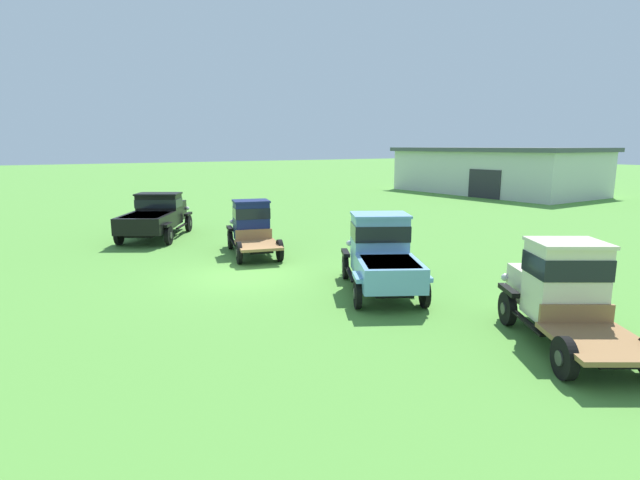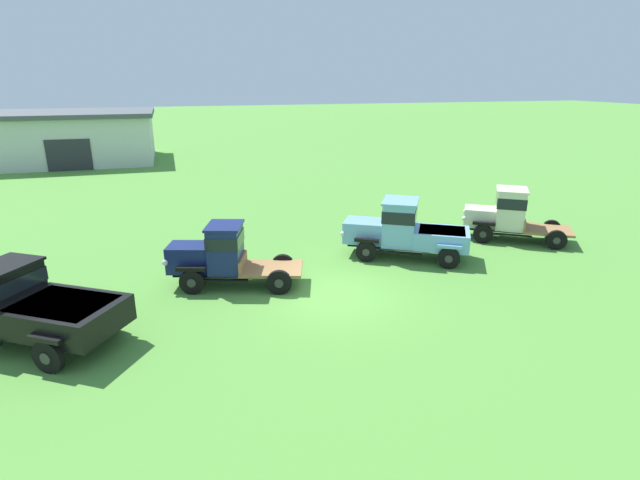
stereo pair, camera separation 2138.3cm
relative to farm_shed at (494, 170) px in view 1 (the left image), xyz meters
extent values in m
plane|color=#518E38|center=(14.78, -32.61, -2.12)|extent=(240.00, 240.00, 0.00)
cube|color=silver|center=(0.00, 0.00, -0.20)|extent=(17.32, 9.27, 3.85)
cube|color=#474C51|center=(0.00, 0.00, 1.90)|extent=(17.92, 10.07, 0.36)
cube|color=#2D2D33|center=(2.60, -4.67, -0.92)|extent=(3.20, 0.08, 2.40)
cylinder|color=black|center=(3.79, -32.97, -1.70)|extent=(0.81, 0.62, 0.85)
cylinder|color=#2D2D2D|center=(3.73, -33.06, -1.70)|extent=(0.27, 0.19, 0.30)
cylinder|color=black|center=(5.01, -31.12, -1.70)|extent=(0.81, 0.62, 0.85)
cylinder|color=#2D2D2D|center=(5.06, -31.03, -1.70)|extent=(0.27, 0.19, 0.30)
cylinder|color=black|center=(6.77, -34.92, -1.70)|extent=(0.81, 0.62, 0.85)
cylinder|color=#2D2D2D|center=(6.71, -35.01, -1.70)|extent=(0.27, 0.19, 0.30)
cylinder|color=black|center=(7.98, -33.06, -1.70)|extent=(0.81, 0.62, 0.85)
cylinder|color=#2D2D2D|center=(8.04, -32.98, -1.70)|extent=(0.27, 0.19, 0.30)
cube|color=black|center=(5.86, -33.01, -1.61)|extent=(4.97, 3.83, 0.12)
cube|color=black|center=(4.20, -31.91, -1.08)|extent=(2.19, 2.18, 0.96)
cube|color=silver|center=(3.55, -31.49, -1.12)|extent=(0.72, 1.05, 0.72)
sphere|color=silver|center=(3.09, -32.18, -1.05)|extent=(0.20, 0.20, 0.20)
sphere|color=silver|center=(4.00, -30.79, -1.05)|extent=(0.20, 0.20, 0.20)
cube|color=black|center=(3.79, -32.97, -1.22)|extent=(0.93, 0.71, 0.12)
cube|color=black|center=(5.01, -31.12, -1.22)|extent=(0.93, 0.71, 0.12)
cube|color=black|center=(5.35, -32.67, -0.83)|extent=(2.04, 2.27, 1.44)
cube|color=black|center=(5.35, -32.67, -0.51)|extent=(2.10, 2.33, 0.40)
cube|color=black|center=(5.35, -32.67, -0.07)|extent=(2.18, 2.41, 0.08)
cube|color=black|center=(4.85, -33.64, -1.63)|extent=(1.43, 1.00, 0.05)
cube|color=black|center=(6.04, -31.82, -1.63)|extent=(1.43, 1.00, 0.05)
cube|color=black|center=(7.02, -33.76, -1.19)|extent=(3.48, 3.25, 0.73)
cube|color=black|center=(7.02, -33.76, -0.85)|extent=(2.93, 2.75, 0.06)
cube|color=black|center=(6.77, -34.92, -1.22)|extent=(0.90, 0.68, 0.12)
cube|color=black|center=(7.98, -33.06, -1.22)|extent=(0.90, 0.68, 0.12)
cylinder|color=black|center=(10.35, -31.15, -1.70)|extent=(0.85, 0.40, 0.84)
cylinder|color=#2D2D2D|center=(10.32, -31.24, -1.70)|extent=(0.29, 0.12, 0.29)
cylinder|color=black|center=(10.81, -29.67, -1.70)|extent=(0.85, 0.40, 0.84)
cylinder|color=#2D2D2D|center=(10.84, -29.58, -1.70)|extent=(0.29, 0.12, 0.29)
cylinder|color=black|center=(13.11, -32.00, -1.70)|extent=(0.85, 0.40, 0.84)
cylinder|color=#2D2D2D|center=(13.08, -32.09, -1.70)|extent=(0.29, 0.12, 0.29)
cylinder|color=black|center=(13.57, -30.52, -1.70)|extent=(0.85, 0.40, 0.84)
cylinder|color=#2D2D2D|center=(13.59, -30.43, -1.70)|extent=(0.29, 0.12, 0.29)
cube|color=black|center=(11.86, -30.81, -1.62)|extent=(4.24, 2.05, 0.12)
cube|color=#141E51|center=(10.38, -30.35, -1.11)|extent=(1.68, 1.46, 0.90)
cube|color=silver|center=(9.72, -30.14, -1.16)|extent=(0.31, 0.83, 0.68)
sphere|color=silver|center=(9.54, -30.70, -1.09)|extent=(0.20, 0.20, 0.20)
sphere|color=silver|center=(9.89, -29.59, -1.09)|extent=(0.20, 0.20, 0.20)
cube|color=black|center=(10.35, -31.15, -1.23)|extent=(0.98, 0.48, 0.12)
cube|color=black|center=(10.81, -29.67, -1.23)|extent=(0.98, 0.48, 0.12)
cube|color=#141E51|center=(11.55, -30.71, -0.79)|extent=(1.40, 1.61, 1.54)
cube|color=black|center=(11.55, -30.71, -0.45)|extent=(1.45, 1.65, 0.43)
cube|color=#141E51|center=(11.55, -30.71, 0.02)|extent=(1.52, 1.70, 0.08)
cube|color=black|center=(11.43, -31.47, -1.64)|extent=(1.44, 0.57, 0.05)
cube|color=black|center=(11.88, -30.02, -1.64)|extent=(1.44, 0.57, 0.05)
cube|color=olive|center=(13.04, -31.17, -1.51)|extent=(2.44, 2.12, 0.10)
cube|color=olive|center=(12.09, -30.88, -1.28)|extent=(0.51, 1.43, 0.44)
cylinder|color=black|center=(17.02, -29.96, -1.71)|extent=(0.79, 0.55, 0.83)
cylinder|color=#2D2D2D|center=(16.97, -30.04, -1.71)|extent=(0.26, 0.17, 0.29)
cylinder|color=black|center=(17.95, -28.37, -1.71)|extent=(0.79, 0.55, 0.83)
cylinder|color=#2D2D2D|center=(18.00, -28.29, -1.71)|extent=(0.26, 0.17, 0.29)
cylinder|color=black|center=(19.71, -31.54, -1.71)|extent=(0.79, 0.55, 0.83)
cylinder|color=#2D2D2D|center=(19.66, -31.62, -1.71)|extent=(0.26, 0.17, 0.29)
cylinder|color=black|center=(20.64, -29.96, -1.71)|extent=(0.79, 0.55, 0.83)
cylinder|color=#2D2D2D|center=(20.69, -29.88, -1.71)|extent=(0.26, 0.17, 0.29)
cube|color=black|center=(18.70, -29.88, -1.63)|extent=(4.37, 3.15, 0.12)
cube|color=#70A3D1|center=(17.28, -29.05, -1.14)|extent=(2.01, 1.91, 0.85)
cube|color=silver|center=(16.63, -28.66, -1.19)|extent=(0.57, 0.90, 0.64)
sphere|color=silver|center=(16.27, -29.25, -1.12)|extent=(0.20, 0.20, 0.20)
sphere|color=silver|center=(16.97, -28.06, -1.12)|extent=(0.20, 0.20, 0.20)
cube|color=black|center=(17.02, -29.96, -1.25)|extent=(0.92, 0.65, 0.12)
cube|color=black|center=(17.95, -28.37, -1.25)|extent=(0.92, 0.65, 0.12)
cube|color=#70A3D1|center=(18.48, -29.75, -0.72)|extent=(1.87, 2.02, 1.70)
cube|color=black|center=(18.48, -29.75, -0.34)|extent=(1.93, 2.07, 0.48)
cube|color=#70A3D1|center=(18.48, -29.75, 0.17)|extent=(2.02, 2.14, 0.08)
cube|color=black|center=(18.13, -30.59, -1.65)|extent=(1.54, 0.99, 0.05)
cube|color=black|center=(19.05, -29.04, -1.65)|extent=(1.54, 0.99, 0.05)
cube|color=#70A3D1|center=(19.90, -30.59, -1.23)|extent=(2.65, 2.52, 0.68)
cube|color=black|center=(19.90, -30.59, -0.92)|extent=(2.24, 2.13, 0.06)
cube|color=#70A3D1|center=(19.71, -31.54, -1.25)|extent=(0.88, 0.63, 0.12)
cube|color=#70A3D1|center=(20.64, -29.96, -1.25)|extent=(0.88, 0.63, 0.12)
cylinder|color=black|center=(22.74, -29.24, -1.71)|extent=(0.79, 0.61, 0.83)
cylinder|color=#2D2D2D|center=(22.68, -29.33, -1.71)|extent=(0.26, 0.19, 0.29)
cylinder|color=black|center=(23.66, -27.86, -1.71)|extent=(0.79, 0.61, 0.83)
cylinder|color=#2D2D2D|center=(23.72, -27.77, -1.71)|extent=(0.26, 0.19, 0.29)
cylinder|color=black|center=(25.17, -30.87, -1.71)|extent=(0.79, 0.61, 0.83)
cylinder|color=#2D2D2D|center=(25.11, -30.96, -1.71)|extent=(0.26, 0.19, 0.29)
cube|color=black|center=(24.35, -29.33, -1.63)|extent=(3.94, 3.06, 0.12)
cube|color=beige|center=(23.04, -28.44, -1.17)|extent=(1.75, 1.70, 0.81)
cube|color=silver|center=(22.51, -28.09, -1.21)|extent=(0.56, 0.79, 0.61)
sphere|color=silver|center=(22.16, -28.60, -1.15)|extent=(0.20, 0.20, 0.20)
sphere|color=silver|center=(22.85, -27.57, -1.15)|extent=(0.20, 0.20, 0.20)
cube|color=black|center=(22.74, -29.24, -1.25)|extent=(0.90, 0.70, 0.12)
cube|color=black|center=(23.66, -27.86, -1.25)|extent=(0.90, 0.70, 0.12)
cube|color=beige|center=(24.07, -29.13, -0.73)|extent=(1.77, 1.86, 1.67)
cube|color=black|center=(24.07, -29.13, -0.36)|extent=(1.83, 1.91, 0.47)
cube|color=beige|center=(24.07, -29.13, 0.14)|extent=(1.91, 1.97, 0.08)
cube|color=black|center=(23.71, -29.87, -1.65)|extent=(1.42, 1.02, 0.05)
cube|color=black|center=(24.62, -28.52, -1.65)|extent=(1.42, 1.02, 0.05)
cube|color=olive|center=(25.38, -30.02, -1.52)|extent=(2.62, 2.53, 0.10)
cube|color=olive|center=(24.58, -29.48, -1.29)|extent=(0.94, 1.35, 0.44)
camera|label=1|loc=(29.94, -39.61, 2.23)|focal=28.00mm
camera|label=2|loc=(10.03, -46.97, 4.74)|focal=28.00mm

